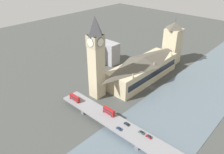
# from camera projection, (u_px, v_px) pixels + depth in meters

# --- Properties ---
(ground_plane) EXTENTS (600.00, 600.00, 0.00)m
(ground_plane) POSITION_uv_depth(u_px,v_px,m) (151.00, 87.00, 204.73)
(ground_plane) COLOR #424442
(river_water) EXTENTS (59.22, 360.00, 0.30)m
(river_water) POSITION_uv_depth(u_px,v_px,m) (186.00, 102.00, 183.46)
(river_water) COLOR slate
(river_water) RESTS_ON ground_plane
(parliament_hall) EXTENTS (25.74, 84.19, 23.49)m
(parliament_hall) POSITION_uv_depth(u_px,v_px,m) (143.00, 68.00, 213.53)
(parliament_hall) COLOR #C1B28E
(parliament_hall) RESTS_ON ground_plane
(clock_tower) EXTENTS (11.43, 11.43, 69.90)m
(clock_tower) POSITION_uv_depth(u_px,v_px,m) (96.00, 56.00, 175.17)
(clock_tower) COLOR #C1B28E
(clock_tower) RESTS_ON ground_plane
(victoria_tower) EXTENTS (16.27, 16.27, 50.84)m
(victoria_tower) POSITION_uv_depth(u_px,v_px,m) (173.00, 43.00, 242.69)
(victoria_tower) COLOR #C1B28E
(victoria_tower) RESTS_ON ground_plane
(road_bridge) EXTENTS (150.45, 14.39, 5.11)m
(road_bridge) POSITION_uv_depth(u_px,v_px,m) (142.00, 140.00, 140.75)
(road_bridge) COLOR slate
(road_bridge) RESTS_ON ground_plane
(double_decker_bus_lead) EXTENTS (10.21, 2.54, 4.89)m
(double_decker_bus_lead) POSITION_uv_depth(u_px,v_px,m) (109.00, 111.00, 160.81)
(double_decker_bus_lead) COLOR red
(double_decker_bus_lead) RESTS_ON road_bridge
(double_decker_bus_mid) EXTENTS (10.65, 2.54, 4.64)m
(double_decker_bus_mid) POSITION_uv_depth(u_px,v_px,m) (75.00, 98.00, 176.26)
(double_decker_bus_mid) COLOR red
(double_decker_bus_mid) RESTS_ON road_bridge
(car_northbound_lead) EXTENTS (4.10, 1.82, 1.50)m
(car_northbound_lead) POSITION_uv_depth(u_px,v_px,m) (149.00, 136.00, 140.82)
(car_northbound_lead) COLOR maroon
(car_northbound_lead) RESTS_ON road_bridge
(car_northbound_mid) EXTENTS (4.27, 1.93, 1.27)m
(car_northbound_mid) POSITION_uv_depth(u_px,v_px,m) (119.00, 129.00, 147.43)
(car_northbound_mid) COLOR navy
(car_northbound_mid) RESTS_ON road_bridge
(car_northbound_tail) EXTENTS (4.16, 1.74, 1.45)m
(car_northbound_tail) POSITION_uv_depth(u_px,v_px,m) (142.00, 132.00, 144.20)
(car_northbound_tail) COLOR #2D5638
(car_northbound_tail) RESTS_ON road_bridge
(car_southbound_mid) EXTENTS (4.18, 1.81, 1.42)m
(car_southbound_mid) POSITION_uv_depth(u_px,v_px,m) (127.00, 124.00, 151.48)
(car_southbound_mid) COLOR black
(car_southbound_mid) RESTS_ON road_bridge
(city_block_west) EXTENTS (18.78, 18.70, 22.37)m
(city_block_west) POSITION_uv_depth(u_px,v_px,m) (102.00, 53.00, 248.94)
(city_block_west) COLOR #939399
(city_block_west) RESTS_ON ground_plane
(city_block_center) EXTENTS (21.99, 14.13, 24.21)m
(city_block_center) POSITION_uv_depth(u_px,v_px,m) (109.00, 53.00, 247.29)
(city_block_center) COLOR #939399
(city_block_center) RESTS_ON ground_plane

